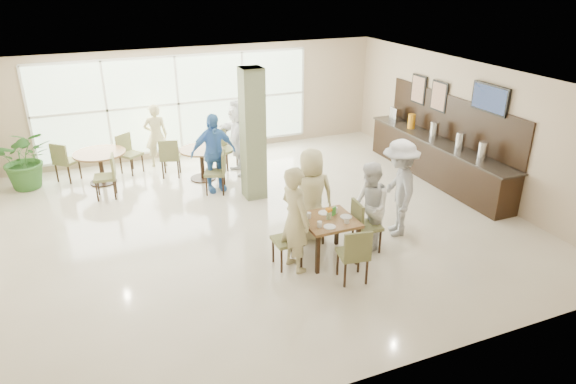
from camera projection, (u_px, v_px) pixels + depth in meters
name	position (u px, v px, depth m)	size (l,w,h in m)	color
ground	(255.00, 222.00, 10.14)	(10.00, 10.00, 0.00)	beige
room_shell	(253.00, 140.00, 9.46)	(10.00, 10.00, 10.00)	white
window_bank	(178.00, 104.00, 13.17)	(7.00, 0.04, 7.00)	silver
column	(253.00, 135.00, 10.73)	(0.45, 0.45, 2.80)	#666D4B
main_table	(328.00, 225.00, 8.63)	(0.88, 0.88, 0.75)	brown
round_table_left	(100.00, 159.00, 11.75)	(1.17, 1.17, 0.75)	brown
round_table_right	(202.00, 157.00, 11.99)	(1.01, 1.01, 0.75)	brown
chairs_main_table	(329.00, 233.00, 8.71)	(1.96, 1.95, 0.95)	brown
chairs_table_left	(101.00, 164.00, 11.78)	(2.07, 1.94, 0.95)	brown
chairs_table_right	(204.00, 159.00, 12.06)	(1.98, 2.01, 0.95)	brown
tabletop_clutter	(330.00, 216.00, 8.56)	(0.73, 0.70, 0.21)	white
buffet_counter	(437.00, 157.00, 12.00)	(0.64, 4.70, 1.95)	black
wall_tv	(490.00, 99.00, 10.50)	(0.06, 1.00, 0.58)	black
framed_art_a	(439.00, 96.00, 11.98)	(0.05, 0.55, 0.70)	black
framed_art_b	(419.00, 89.00, 12.66)	(0.05, 0.55, 0.70)	black
potted_plant	(25.00, 159.00, 11.46)	(1.25, 1.25, 1.39)	#326829
teen_left	(295.00, 219.00, 8.25)	(0.66, 0.43, 1.80)	#C1B681
teen_far	(311.00, 195.00, 9.21)	(0.85, 0.46, 1.73)	#C1B681
teen_right	(369.00, 207.00, 8.91)	(0.78, 0.61, 1.60)	white
teen_standing	(399.00, 188.00, 9.37)	(1.18, 0.68, 1.83)	#A4A4A6
adult_a	(213.00, 153.00, 11.25)	(1.03, 0.59, 1.76)	#437DCA
adult_b	(239.00, 137.00, 12.23)	(1.69, 0.73, 1.82)	white
adult_standing	(156.00, 136.00, 12.69)	(0.58, 0.38, 1.59)	#C1B681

